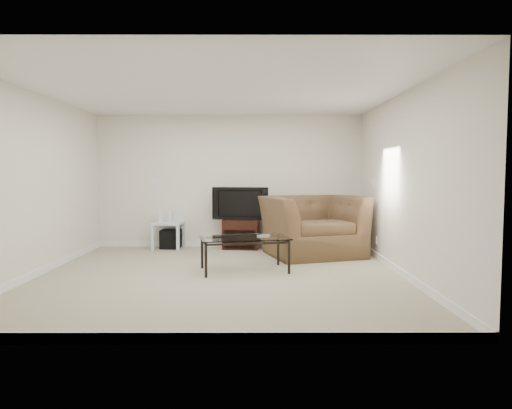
{
  "coord_description": "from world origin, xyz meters",
  "views": [
    {
      "loc": [
        0.48,
        -6.17,
        1.42
      ],
      "look_at": [
        0.5,
        1.2,
        0.9
      ],
      "focal_mm": 32.0,
      "sensor_mm": 36.0,
      "label": 1
    }
  ],
  "objects_px": {
    "subwoofer": "(171,239)",
    "side_table": "(169,235)",
    "television": "(241,203)",
    "coffee_table": "(244,254)",
    "tv_stand": "(242,234)",
    "recliner": "(313,215)"
  },
  "relations": [
    {
      "from": "television",
      "to": "coffee_table",
      "type": "xyz_separation_m",
      "value": [
        0.1,
        -1.93,
        -0.61
      ]
    },
    {
      "from": "subwoofer",
      "to": "side_table",
      "type": "bearing_deg",
      "value": -150.94
    },
    {
      "from": "side_table",
      "to": "coffee_table",
      "type": "distance_m",
      "value": 2.44
    },
    {
      "from": "recliner",
      "to": "television",
      "type": "bearing_deg",
      "value": 135.6
    },
    {
      "from": "subwoofer",
      "to": "television",
      "type": "bearing_deg",
      "value": -1.96
    },
    {
      "from": "tv_stand",
      "to": "television",
      "type": "bearing_deg",
      "value": -90.0
    },
    {
      "from": "side_table",
      "to": "subwoofer",
      "type": "bearing_deg",
      "value": 29.06
    },
    {
      "from": "side_table",
      "to": "tv_stand",
      "type": "bearing_deg",
      "value": 0.0
    },
    {
      "from": "tv_stand",
      "to": "subwoofer",
      "type": "bearing_deg",
      "value": -172.98
    },
    {
      "from": "recliner",
      "to": "subwoofer",
      "type": "bearing_deg",
      "value": 148.14
    },
    {
      "from": "tv_stand",
      "to": "coffee_table",
      "type": "distance_m",
      "value": 1.96
    },
    {
      "from": "tv_stand",
      "to": "side_table",
      "type": "distance_m",
      "value": 1.36
    },
    {
      "from": "side_table",
      "to": "coffee_table",
      "type": "relative_size",
      "value": 0.42
    },
    {
      "from": "tv_stand",
      "to": "recliner",
      "type": "xyz_separation_m",
      "value": [
        1.24,
        -0.68,
        0.41
      ]
    },
    {
      "from": "television",
      "to": "side_table",
      "type": "bearing_deg",
      "value": -171.1
    },
    {
      "from": "television",
      "to": "recliner",
      "type": "height_order",
      "value": "recliner"
    },
    {
      "from": "side_table",
      "to": "subwoofer",
      "type": "height_order",
      "value": "side_table"
    },
    {
      "from": "subwoofer",
      "to": "coffee_table",
      "type": "xyz_separation_m",
      "value": [
        1.43,
        -1.98,
        0.07
      ]
    },
    {
      "from": "side_table",
      "to": "coffee_table",
      "type": "bearing_deg",
      "value": -53.34
    },
    {
      "from": "side_table",
      "to": "television",
      "type": "bearing_deg",
      "value": -1.15
    },
    {
      "from": "tv_stand",
      "to": "recliner",
      "type": "distance_m",
      "value": 1.47
    },
    {
      "from": "tv_stand",
      "to": "recliner",
      "type": "height_order",
      "value": "recliner"
    }
  ]
}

